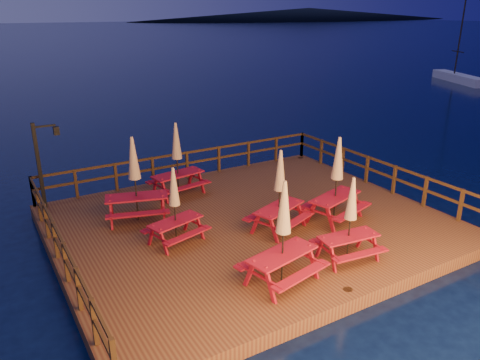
{
  "coord_description": "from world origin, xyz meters",
  "views": [
    {
      "loc": [
        -7.32,
        -11.74,
        6.92
      ],
      "look_at": [
        -0.02,
        0.6,
        1.63
      ],
      "focal_mm": 35.0,
      "sensor_mm": 36.0,
      "label": 1
    }
  ],
  "objects_px": {
    "lamp_post": "(43,157)",
    "picnic_table_2": "(175,204)",
    "sailboat": "(459,78)",
    "picnic_table_0": "(280,190)",
    "picnic_table_1": "(283,231)"
  },
  "relations": [
    {
      "from": "lamp_post",
      "to": "picnic_table_1",
      "type": "relative_size",
      "value": 1.1
    },
    {
      "from": "lamp_post",
      "to": "picnic_table_2",
      "type": "xyz_separation_m",
      "value": [
        2.75,
        -4.69,
        -0.59
      ]
    },
    {
      "from": "picnic_table_0",
      "to": "sailboat",
      "type": "bearing_deg",
      "value": 7.54
    },
    {
      "from": "lamp_post",
      "to": "picnic_table_0",
      "type": "distance_m",
      "value": 8.06
    },
    {
      "from": "lamp_post",
      "to": "picnic_table_2",
      "type": "height_order",
      "value": "lamp_post"
    },
    {
      "from": "lamp_post",
      "to": "picnic_table_0",
      "type": "height_order",
      "value": "lamp_post"
    },
    {
      "from": "picnic_table_0",
      "to": "lamp_post",
      "type": "bearing_deg",
      "value": 115.8
    },
    {
      "from": "lamp_post",
      "to": "sailboat",
      "type": "bearing_deg",
      "value": 17.81
    },
    {
      "from": "sailboat",
      "to": "picnic_table_2",
      "type": "bearing_deg",
      "value": -131.11
    },
    {
      "from": "sailboat",
      "to": "picnic_table_1",
      "type": "bearing_deg",
      "value": -126.15
    },
    {
      "from": "lamp_post",
      "to": "sailboat",
      "type": "distance_m",
      "value": 42.7
    },
    {
      "from": "picnic_table_1",
      "to": "sailboat",
      "type": "bearing_deg",
      "value": 17.78
    },
    {
      "from": "picnic_table_0",
      "to": "picnic_table_1",
      "type": "bearing_deg",
      "value": -144.16
    },
    {
      "from": "sailboat",
      "to": "lamp_post",
      "type": "bearing_deg",
      "value": -138.39
    },
    {
      "from": "sailboat",
      "to": "picnic_table_2",
      "type": "xyz_separation_m",
      "value": [
        -37.87,
        -17.73,
        1.22
      ]
    }
  ]
}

